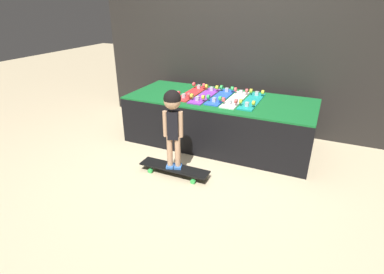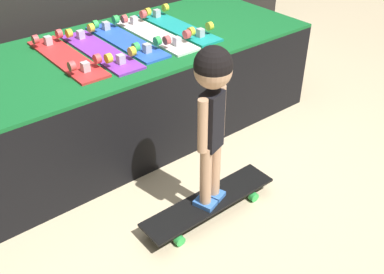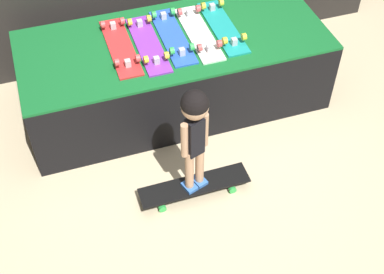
{
  "view_description": "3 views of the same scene",
  "coord_description": "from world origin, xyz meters",
  "px_view_note": "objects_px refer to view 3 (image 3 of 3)",
  "views": [
    {
      "loc": [
        1.16,
        -2.77,
        1.71
      ],
      "look_at": [
        -0.05,
        -0.11,
        0.37
      ],
      "focal_mm": 28.0,
      "sensor_mm": 36.0,
      "label": 1
    },
    {
      "loc": [
        -1.32,
        -1.63,
        1.66
      ],
      "look_at": [
        -0.05,
        -0.05,
        0.3
      ],
      "focal_mm": 42.0,
      "sensor_mm": 36.0,
      "label": 2
    },
    {
      "loc": [
        -0.89,
        -2.49,
        2.98
      ],
      "look_at": [
        -0.11,
        -0.15,
        0.38
      ],
      "focal_mm": 50.0,
      "sensor_mm": 36.0,
      "label": 3
    }
  ],
  "objects_px": {
    "skateboard_teal_on_rack": "(223,26)",
    "child": "(195,124)",
    "skateboard_on_floor": "(194,186)",
    "skateboard_blue_on_rack": "(172,35)",
    "skateboard_white_on_rack": "(199,32)",
    "skateboard_red_on_rack": "(120,46)",
    "skateboard_purple_on_rack": "(148,43)"
  },
  "relations": [
    {
      "from": "skateboard_white_on_rack",
      "to": "skateboard_blue_on_rack",
      "type": "bearing_deg",
      "value": 172.81
    },
    {
      "from": "skateboard_white_on_rack",
      "to": "child",
      "type": "relative_size",
      "value": 0.84
    },
    {
      "from": "skateboard_teal_on_rack",
      "to": "skateboard_on_floor",
      "type": "relative_size",
      "value": 0.93
    },
    {
      "from": "skateboard_red_on_rack",
      "to": "skateboard_teal_on_rack",
      "type": "relative_size",
      "value": 1.0
    },
    {
      "from": "skateboard_teal_on_rack",
      "to": "skateboard_on_floor",
      "type": "xyz_separation_m",
      "value": [
        -0.55,
        -0.98,
        -0.55
      ]
    },
    {
      "from": "skateboard_red_on_rack",
      "to": "child",
      "type": "bearing_deg",
      "value": -76.24
    },
    {
      "from": "skateboard_purple_on_rack",
      "to": "skateboard_white_on_rack",
      "type": "relative_size",
      "value": 1.0
    },
    {
      "from": "child",
      "to": "skateboard_blue_on_rack",
      "type": "bearing_deg",
      "value": 63.0
    },
    {
      "from": "skateboard_white_on_rack",
      "to": "skateboard_on_floor",
      "type": "xyz_separation_m",
      "value": [
        -0.35,
        -0.96,
        -0.55
      ]
    },
    {
      "from": "skateboard_purple_on_rack",
      "to": "child",
      "type": "bearing_deg",
      "value": -87.44
    },
    {
      "from": "skateboard_blue_on_rack",
      "to": "skateboard_on_floor",
      "type": "height_order",
      "value": "skateboard_blue_on_rack"
    },
    {
      "from": "skateboard_on_floor",
      "to": "skateboard_teal_on_rack",
      "type": "bearing_deg",
      "value": 60.68
    },
    {
      "from": "skateboard_purple_on_rack",
      "to": "skateboard_white_on_rack",
      "type": "bearing_deg",
      "value": 1.73
    },
    {
      "from": "skateboard_white_on_rack",
      "to": "skateboard_teal_on_rack",
      "type": "height_order",
      "value": "same"
    },
    {
      "from": "skateboard_on_floor",
      "to": "skateboard_blue_on_rack",
      "type": "bearing_deg",
      "value": 81.05
    },
    {
      "from": "skateboard_teal_on_rack",
      "to": "skateboard_red_on_rack",
      "type": "bearing_deg",
      "value": 179.96
    },
    {
      "from": "skateboard_teal_on_rack",
      "to": "skateboard_blue_on_rack",
      "type": "bearing_deg",
      "value": 179.28
    },
    {
      "from": "skateboard_purple_on_rack",
      "to": "skateboard_blue_on_rack",
      "type": "relative_size",
      "value": 1.0
    },
    {
      "from": "skateboard_red_on_rack",
      "to": "skateboard_white_on_rack",
      "type": "relative_size",
      "value": 1.0
    },
    {
      "from": "skateboard_teal_on_rack",
      "to": "skateboard_white_on_rack",
      "type": "bearing_deg",
      "value": -174.23
    },
    {
      "from": "skateboard_purple_on_rack",
      "to": "skateboard_on_floor",
      "type": "height_order",
      "value": "skateboard_purple_on_rack"
    },
    {
      "from": "skateboard_on_floor",
      "to": "child",
      "type": "relative_size",
      "value": 0.91
    },
    {
      "from": "skateboard_white_on_rack",
      "to": "skateboard_teal_on_rack",
      "type": "xyz_separation_m",
      "value": [
        0.2,
        0.02,
        0.0
      ]
    },
    {
      "from": "skateboard_blue_on_rack",
      "to": "child",
      "type": "bearing_deg",
      "value": -98.95
    },
    {
      "from": "skateboard_red_on_rack",
      "to": "skateboard_blue_on_rack",
      "type": "height_order",
      "value": "same"
    },
    {
      "from": "skateboard_teal_on_rack",
      "to": "child",
      "type": "distance_m",
      "value": 1.13
    },
    {
      "from": "skateboard_red_on_rack",
      "to": "skateboard_blue_on_rack",
      "type": "bearing_deg",
      "value": 0.64
    },
    {
      "from": "skateboard_blue_on_rack",
      "to": "child",
      "type": "height_order",
      "value": "child"
    },
    {
      "from": "skateboard_purple_on_rack",
      "to": "skateboard_blue_on_rack",
      "type": "height_order",
      "value": "same"
    },
    {
      "from": "skateboard_purple_on_rack",
      "to": "child",
      "type": "height_order",
      "value": "child"
    },
    {
      "from": "skateboard_blue_on_rack",
      "to": "skateboard_red_on_rack",
      "type": "bearing_deg",
      "value": -179.36
    },
    {
      "from": "skateboard_blue_on_rack",
      "to": "skateboard_white_on_rack",
      "type": "relative_size",
      "value": 1.0
    }
  ]
}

